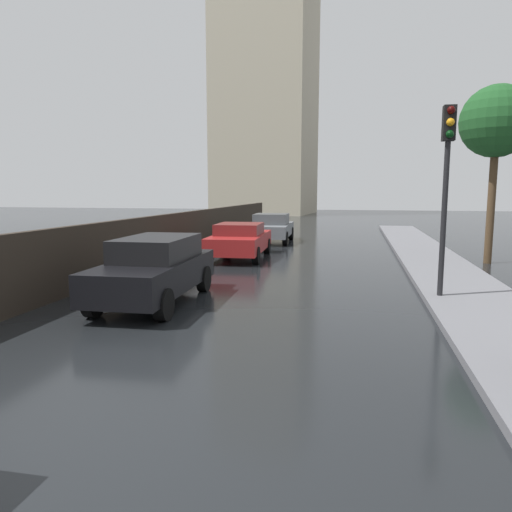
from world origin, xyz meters
The scene contains 7 objects.
ground centered at (0.00, 0.00, 0.00)m, with size 120.00×120.00×0.00m, color black.
car_grey_near_kerb centered at (-1.62, 19.36, 0.71)m, with size 2.01×4.21×1.39m.
car_red_mid_road centered at (-1.78, 13.59, 0.68)m, with size 2.05×4.36×1.30m.
car_black_far_ahead centered at (-1.94, 6.34, 0.78)m, with size 1.82×4.23×1.47m.
traffic_light centered at (4.36, 7.75, 3.05)m, with size 0.26×0.39×4.19m.
street_tree_near centered at (6.96, 14.16, 4.76)m, with size 2.40×2.40×6.01m.
distant_tower centered at (-7.44, 48.24, 13.68)m, with size 10.64×10.28×32.39m.
Camera 1 is at (2.45, -3.38, 2.50)m, focal length 33.06 mm.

